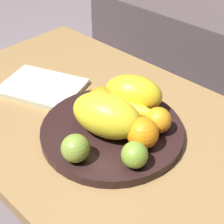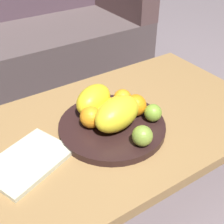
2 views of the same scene
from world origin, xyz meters
The scene contains 12 objects.
ground_plane centered at (0.00, 0.00, 0.00)m, with size 8.00×8.00×0.00m, color slate.
coffee_table centered at (0.00, 0.00, 0.34)m, with size 1.27×0.69×0.38m.
fruit_bowl centered at (0.01, -0.03, 0.39)m, with size 0.38×0.38×0.03m, color black.
melon_large_front centered at (0.02, -0.05, 0.46)m, with size 0.19×0.11×0.11m, color yellow.
melon_smaller_beside centered at (0.00, 0.07, 0.46)m, with size 0.16×0.10×0.10m, color yellow.
orange_front centered at (-0.05, 0.00, 0.45)m, with size 0.08×0.08×0.08m, color orange.
orange_left centered at (0.12, -0.03, 0.45)m, with size 0.08×0.08×0.08m, color orange.
orange_right centered at (0.11, 0.04, 0.44)m, with size 0.07×0.07×0.07m, color orange.
apple_front centered at (0.04, -0.17, 0.44)m, with size 0.07×0.07×0.07m, color olive.
apple_left centered at (0.15, -0.09, 0.44)m, with size 0.06×0.06×0.06m, color olive.
banana_bunch centered at (0.02, 0.01, 0.44)m, with size 0.18×0.13×0.06m.
magazine centered at (-0.30, -0.02, 0.39)m, with size 0.25×0.18×0.02m, color beige.
Camera 1 is at (0.50, -0.53, 0.99)m, focal length 54.98 mm.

